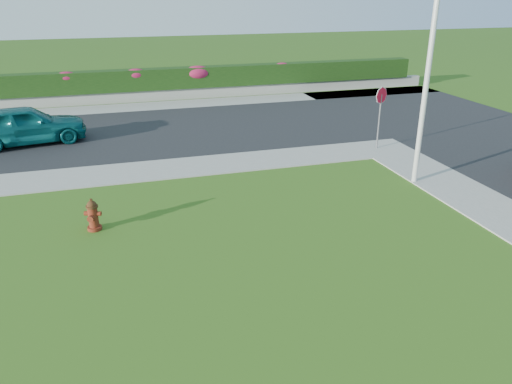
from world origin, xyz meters
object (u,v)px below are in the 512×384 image
object	(u,v)px
stop_sign	(381,104)
utility_pole	(428,75)
sedan_teal	(25,125)
fire_hydrant	(93,215)

from	to	relation	value
stop_sign	utility_pole	bearing A→B (deg)	-101.88
sedan_teal	stop_sign	world-z (taller)	stop_sign
fire_hydrant	utility_pole	xyz separation A→B (m)	(9.78, 0.63, 2.98)
fire_hydrant	sedan_teal	distance (m)	8.94
stop_sign	sedan_teal	bearing A→B (deg)	159.41
fire_hydrant	stop_sign	distance (m)	11.28
fire_hydrant	utility_pole	distance (m)	10.24
utility_pole	stop_sign	bearing A→B (deg)	79.84
utility_pole	stop_sign	xyz separation A→B (m)	(0.63, 3.52, -1.63)
sedan_teal	stop_sign	bearing A→B (deg)	-119.04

